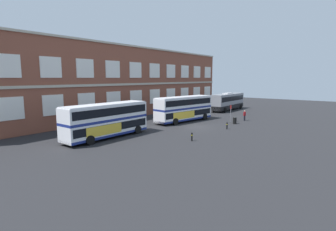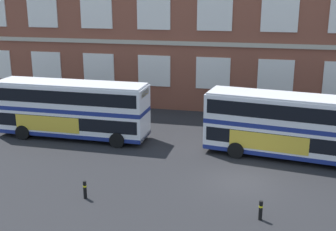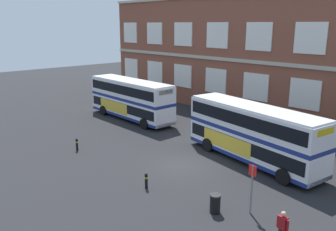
{
  "view_description": "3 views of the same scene",
  "coord_description": "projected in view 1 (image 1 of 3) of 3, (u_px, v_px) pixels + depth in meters",
  "views": [
    {
      "loc": [
        -32.19,
        -19.41,
        7.08
      ],
      "look_at": [
        -1.67,
        4.07,
        1.52
      ],
      "focal_mm": 28.04,
      "sensor_mm": 36.0,
      "label": 1
    },
    {
      "loc": [
        1.1,
        -22.64,
        10.24
      ],
      "look_at": [
        -5.22,
        4.3,
        2.29
      ],
      "focal_mm": 46.34,
      "sensor_mm": 36.0,
      "label": 2
    },
    {
      "loc": [
        16.49,
        -16.33,
        9.63
      ],
      "look_at": [
        -5.44,
        3.73,
        1.91
      ],
      "focal_mm": 37.81,
      "sensor_mm": 36.0,
      "label": 3
    }
  ],
  "objects": [
    {
      "name": "touring_coach",
      "position": [
        228.0,
        102.0,
        57.41
      ],
      "size": [
        12.04,
        3.02,
        3.8
      ],
      "color": "gray",
      "rests_on": "ground"
    },
    {
      "name": "ground_plane",
      "position": [
        186.0,
        125.0,
        39.18
      ],
      "size": [
        120.0,
        120.0,
        0.0
      ],
      "primitive_type": "plane",
      "color": "#232326"
    },
    {
      "name": "double_decker_middle",
      "position": [
        184.0,
        108.0,
        42.49
      ],
      "size": [
        11.26,
        4.14,
        4.07
      ],
      "color": "silver",
      "rests_on": "ground"
    },
    {
      "name": "waiting_passenger",
      "position": [
        245.0,
        115.0,
        43.47
      ],
      "size": [
        0.64,
        0.3,
        1.7
      ],
      "color": "black",
      "rests_on": "ground"
    },
    {
      "name": "bus_stand_flag",
      "position": [
        231.0,
        112.0,
        42.16
      ],
      "size": [
        0.44,
        0.1,
        2.7
      ],
      "color": "slate",
      "rests_on": "ground"
    },
    {
      "name": "brick_terminal_building",
      "position": [
        120.0,
        82.0,
        49.27
      ],
      "size": [
        57.42,
        8.19,
        12.7
      ],
      "color": "brown",
      "rests_on": "ground"
    },
    {
      "name": "station_litter_bin",
      "position": [
        235.0,
        121.0,
        40.51
      ],
      "size": [
        0.6,
        0.6,
        1.03
      ],
      "color": "black",
      "rests_on": "ground"
    },
    {
      "name": "double_decker_near",
      "position": [
        107.0,
        120.0,
        30.87
      ],
      "size": [
        11.02,
        2.94,
        4.07
      ],
      "color": "silver",
      "rests_on": "ground"
    },
    {
      "name": "safety_bollard_east",
      "position": [
        192.0,
        137.0,
        29.53
      ],
      "size": [
        0.19,
        0.19,
        0.95
      ],
      "color": "black",
      "rests_on": "ground"
    },
    {
      "name": "safety_bollard_west",
      "position": [
        227.0,
        126.0,
        36.34
      ],
      "size": [
        0.19,
        0.19,
        0.95
      ],
      "color": "black",
      "rests_on": "ground"
    }
  ]
}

